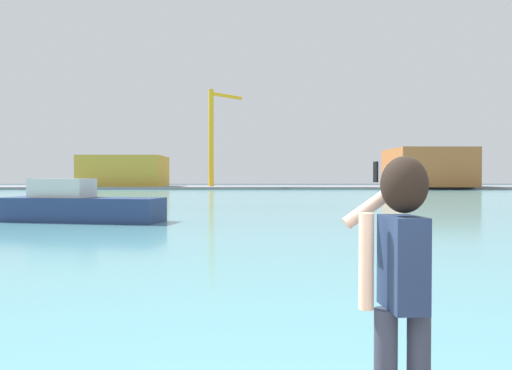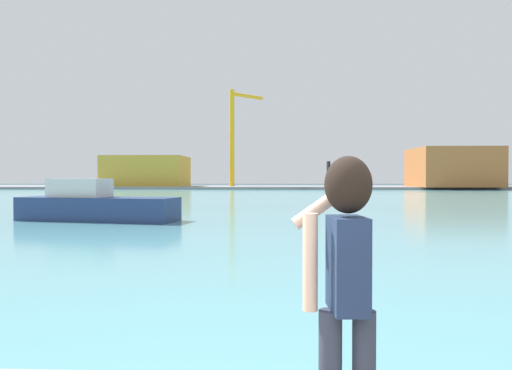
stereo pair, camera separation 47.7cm
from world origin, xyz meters
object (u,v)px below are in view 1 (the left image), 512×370
at_px(warehouse_left, 125,171).
at_px(boat_moored, 78,206).
at_px(person_photographer, 401,268).
at_px(warehouse_right, 428,168).
at_px(port_crane, 214,131).

bearing_deg(warehouse_left, boat_moored, -76.59).
bearing_deg(person_photographer, warehouse_left, 12.19).
distance_m(boat_moored, warehouse_left, 71.11).
distance_m(warehouse_left, warehouse_right, 59.54).
height_order(boat_moored, port_crane, port_crane).
bearing_deg(boat_moored, warehouse_left, 114.39).
bearing_deg(warehouse_right, boat_moored, -123.58).
bearing_deg(warehouse_right, port_crane, 174.42).
height_order(person_photographer, boat_moored, person_photographer).
relative_size(warehouse_right, port_crane, 0.73).
relative_size(boat_moored, warehouse_left, 0.55).
relative_size(person_photographer, boat_moored, 0.20).
xyz_separation_m(boat_moored, warehouse_right, (42.89, 64.59, 3.29)).
xyz_separation_m(person_photographer, port_crane, (-8.24, 89.32, 9.88)).
height_order(warehouse_left, port_crane, port_crane).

